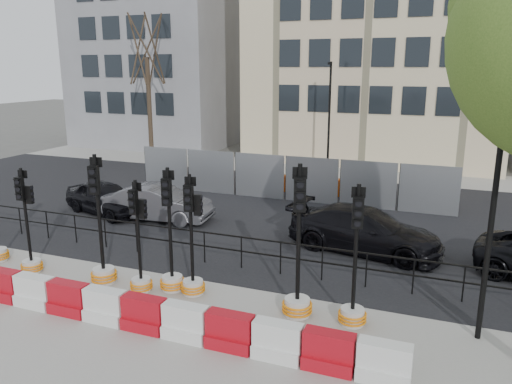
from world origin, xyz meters
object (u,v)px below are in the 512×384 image
at_px(car_a, 106,198).
at_px(car_c, 365,230).
at_px(traffic_signal_h, 353,297).
at_px(traffic_signal_d, 140,266).
at_px(lamp_post_near, 495,196).

distance_m(car_a, car_c, 10.36).
bearing_deg(traffic_signal_h, car_a, 141.85).
height_order(traffic_signal_d, car_c, traffic_signal_d).
bearing_deg(lamp_post_near, traffic_signal_h, -171.95).
distance_m(traffic_signal_h, car_a, 12.11).
bearing_deg(traffic_signal_d, traffic_signal_h, 6.26).
bearing_deg(car_a, car_c, -75.42).
height_order(traffic_signal_d, car_a, traffic_signal_d).
bearing_deg(traffic_signal_h, lamp_post_near, -4.00).
relative_size(lamp_post_near, traffic_signal_d, 1.99).
bearing_deg(lamp_post_near, car_c, 125.68).
xyz_separation_m(traffic_signal_d, car_c, (4.98, 5.08, -0.01)).
bearing_deg(car_a, lamp_post_near, -92.72).
xyz_separation_m(traffic_signal_h, car_a, (-10.88, 5.33, -0.03)).
height_order(traffic_signal_h, car_c, traffic_signal_h).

